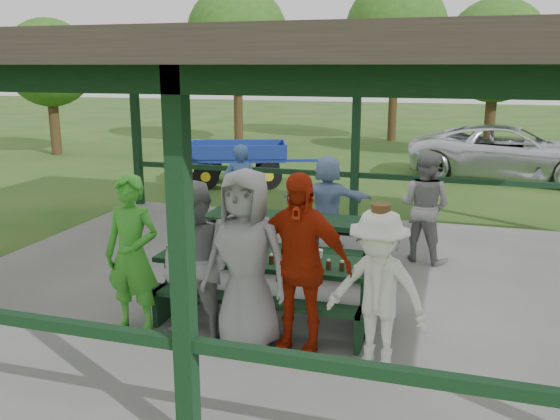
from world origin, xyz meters
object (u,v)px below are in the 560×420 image
(contestant_grey_mid, at_px, (246,260))
(contestant_red, at_px, (298,264))
(picnic_table_far, at_px, (294,234))
(contestant_grey_left, at_px, (196,264))
(spectator_blue, at_px, (241,190))
(contestant_green, at_px, (132,255))
(farm_trailer, at_px, (238,162))
(spectator_lblue, at_px, (327,202))
(pickup_truck, at_px, (510,153))
(contestant_white_fedora, at_px, (378,291))
(picnic_table_near, at_px, (270,280))
(spectator_grey, at_px, (425,206))

(contestant_grey_mid, bearing_deg, contestant_red, 10.24)
(picnic_table_far, bearing_deg, contestant_grey_left, -95.98)
(picnic_table_far, distance_m, spectator_blue, 1.97)
(contestant_green, bearing_deg, farm_trailer, 104.44)
(spectator_lblue, xyz_separation_m, pickup_truck, (3.40, 8.08, -0.15))
(contestant_white_fedora, xyz_separation_m, spectator_blue, (-3.04, 4.24, -0.01))
(picnic_table_near, relative_size, spectator_lblue, 1.72)
(contestant_red, xyz_separation_m, farm_trailer, (-4.08, 8.96, -0.48))
(contestant_red, height_order, contestant_white_fedora, contestant_red)
(pickup_truck, xyz_separation_m, farm_trailer, (-6.97, -2.85, -0.15))
(picnic_table_far, height_order, spectator_lblue, spectator_lblue)
(contestant_grey_mid, relative_size, contestant_red, 1.01)
(picnic_table_far, height_order, farm_trailer, farm_trailer)
(contestant_red, relative_size, contestant_white_fedora, 1.15)
(spectator_lblue, relative_size, spectator_grey, 0.91)
(spectator_blue, relative_size, spectator_grey, 0.94)
(contestant_grey_mid, xyz_separation_m, contestant_red, (0.55, 0.06, -0.01))
(picnic_table_far, relative_size, contestant_white_fedora, 1.61)
(picnic_table_near, height_order, spectator_grey, spectator_grey)
(contestant_grey_left, height_order, contestant_white_fedora, contestant_grey_left)
(contestant_green, bearing_deg, spectator_blue, 94.58)
(contestant_green, bearing_deg, picnic_table_far, 69.33)
(contestant_grey_mid, bearing_deg, spectator_blue, 115.59)
(picnic_table_near, relative_size, picnic_table_far, 0.99)
(spectator_grey, relative_size, farm_trailer, 0.51)
(contestant_grey_left, relative_size, farm_trailer, 0.53)
(picnic_table_far, xyz_separation_m, pickup_truck, (3.70, 9.06, 0.17))
(spectator_lblue, bearing_deg, pickup_truck, -124.35)
(picnic_table_far, height_order, contestant_grey_left, contestant_grey_left)
(picnic_table_near, height_order, picnic_table_far, same)
(spectator_grey, height_order, pickup_truck, spectator_grey)
(contestant_red, bearing_deg, contestant_grey_left, -172.75)
(contestant_red, distance_m, contestant_white_fedora, 0.88)
(contestant_green, xyz_separation_m, spectator_grey, (3.00, 3.59, -0.04))
(picnic_table_near, distance_m, contestant_white_fedora, 1.70)
(pickup_truck, bearing_deg, contestant_red, 172.23)
(contestant_green, relative_size, spectator_lblue, 1.16)
(contestant_grey_left, bearing_deg, picnic_table_far, 103.42)
(contestant_grey_left, xyz_separation_m, contestant_grey_mid, (0.55, 0.05, 0.08))
(picnic_table_near, distance_m, contestant_grey_mid, 0.96)
(contestant_white_fedora, relative_size, pickup_truck, 0.32)
(contestant_green, bearing_deg, contestant_white_fedora, -0.56)
(spectator_lblue, bearing_deg, spectator_grey, 161.50)
(picnic_table_far, height_order, pickup_truck, pickup_truck)
(picnic_table_near, relative_size, contestant_red, 1.40)
(contestant_red, relative_size, spectator_blue, 1.19)
(pickup_truck, relative_size, farm_trailer, 1.56)
(contestant_green, bearing_deg, picnic_table_near, 31.52)
(farm_trailer, bearing_deg, spectator_lblue, -75.08)
(pickup_truck, distance_m, farm_trailer, 7.53)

